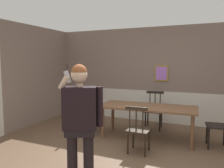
% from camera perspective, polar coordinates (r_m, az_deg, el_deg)
% --- Properties ---
extents(ground_plane, '(6.91, 6.91, 0.00)m').
position_cam_1_polar(ground_plane, '(3.84, 3.94, -20.15)').
color(ground_plane, brown).
extents(room_back_partition, '(6.28, 0.17, 2.63)m').
position_cam_1_polar(room_back_partition, '(6.20, 12.85, 1.82)').
color(room_back_partition, gray).
rests_on(room_back_partition, ground_plane).
extents(dining_table, '(2.09, 0.94, 0.73)m').
position_cam_1_polar(dining_table, '(4.84, 9.23, -6.60)').
color(dining_table, brown).
rests_on(dining_table, ground_plane).
extents(chair_near_window, '(0.48, 0.48, 1.03)m').
position_cam_1_polar(chair_near_window, '(5.33, -5.98, -7.16)').
color(chair_near_window, '#2D2319').
rests_on(chair_near_window, ground_plane).
extents(chair_by_doorway, '(0.40, 0.40, 0.89)m').
position_cam_1_polar(chair_by_doorway, '(4.13, 6.87, -11.69)').
color(chair_by_doorway, '#2D2319').
rests_on(chair_by_doorway, ground_plane).
extents(chair_at_table_head, '(0.44, 0.44, 0.93)m').
position_cam_1_polar(chair_at_table_head, '(4.82, 26.10, -9.54)').
color(chair_at_table_head, black).
rests_on(chair_at_table_head, ground_plane).
extents(chair_opposite_corner, '(0.47, 0.47, 0.93)m').
position_cam_1_polar(chair_opposite_corner, '(5.65, 10.85, -6.67)').
color(chair_opposite_corner, black).
rests_on(chair_opposite_corner, ground_plane).
extents(person_figure, '(0.54, 0.41, 1.65)m').
position_cam_1_polar(person_figure, '(2.98, -8.23, -8.43)').
color(person_figure, black).
rests_on(person_figure, ground_plane).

